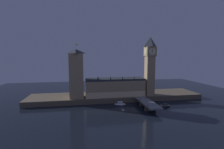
% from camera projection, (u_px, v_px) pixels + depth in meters
% --- Properties ---
extents(ground_plane, '(400.00, 400.00, 0.00)m').
position_uv_depth(ground_plane, '(123.00, 108.00, 175.42)').
color(ground_plane, black).
extents(embankment, '(220.00, 42.00, 6.14)m').
position_uv_depth(embankment, '(116.00, 96.00, 213.25)').
color(embankment, brown).
rests_on(embankment, ground_plane).
extents(parliament_hall, '(72.75, 23.07, 26.35)m').
position_uv_depth(parliament_hall, '(115.00, 87.00, 204.19)').
color(parliament_hall, tan).
rests_on(parliament_hall, embankment).
extents(clock_tower, '(12.69, 12.80, 74.73)m').
position_uv_depth(clock_tower, '(150.00, 64.00, 203.53)').
color(clock_tower, tan).
rests_on(clock_tower, embankment).
extents(victoria_tower, '(16.44, 16.44, 63.78)m').
position_uv_depth(victoria_tower, '(76.00, 74.00, 191.87)').
color(victoria_tower, tan).
rests_on(victoria_tower, embankment).
extents(bridge, '(13.37, 46.00, 6.72)m').
position_uv_depth(bridge, '(147.00, 103.00, 174.42)').
color(bridge, slate).
rests_on(bridge, ground_plane).
extents(car_northbound_lead, '(1.90, 3.84, 1.50)m').
position_uv_depth(car_northbound_lead, '(142.00, 99.00, 183.52)').
color(car_northbound_lead, white).
rests_on(car_northbound_lead, bridge).
extents(car_southbound_trail, '(2.12, 4.30, 1.43)m').
position_uv_depth(car_southbound_trail, '(147.00, 99.00, 181.86)').
color(car_southbound_trail, white).
rests_on(car_southbound_trail, bridge).
extents(pedestrian_near_rail, '(0.38, 0.38, 1.66)m').
position_uv_depth(pedestrian_near_rail, '(148.00, 105.00, 158.68)').
color(pedestrian_near_rail, black).
rests_on(pedestrian_near_rail, bridge).
extents(pedestrian_mid_walk, '(0.38, 0.38, 1.84)m').
position_uv_depth(pedestrian_mid_walk, '(154.00, 101.00, 172.69)').
color(pedestrian_mid_walk, black).
rests_on(pedestrian_mid_walk, bridge).
extents(street_lamp_near, '(1.34, 0.60, 7.08)m').
position_uv_depth(street_lamp_near, '(147.00, 102.00, 158.24)').
color(street_lamp_near, '#2D3333').
rests_on(street_lamp_near, bridge).
extents(boat_upstream, '(13.61, 7.53, 4.70)m').
position_uv_depth(boat_upstream, '(120.00, 104.00, 183.13)').
color(boat_upstream, white).
rests_on(boat_upstream, ground_plane).
extents(boat_downstream, '(12.01, 4.71, 3.14)m').
position_uv_depth(boat_downstream, '(165.00, 106.00, 179.43)').
color(boat_downstream, '#28282D').
rests_on(boat_downstream, ground_plane).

